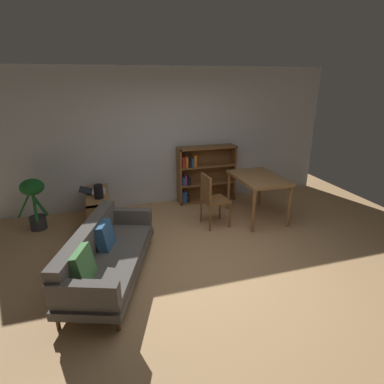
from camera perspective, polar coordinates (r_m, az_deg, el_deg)
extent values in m
plane|color=tan|center=(4.57, 3.90, -13.38)|extent=(8.16, 8.16, 0.00)
cube|color=silver|center=(6.51, -4.33, 9.67)|extent=(6.80, 0.10, 2.70)
cylinder|color=#56351E|center=(5.16, -7.64, -8.38)|extent=(0.04, 0.04, 0.15)
cylinder|color=#56351E|center=(3.68, -13.05, -22.06)|extent=(0.04, 0.04, 0.15)
cylinder|color=#56351E|center=(5.31, -14.54, -8.02)|extent=(0.04, 0.04, 0.15)
cylinder|color=#56351E|center=(3.89, -22.83, -20.65)|extent=(0.04, 0.04, 0.15)
cube|color=#56514C|center=(4.39, -14.09, -12.40)|extent=(1.40, 2.15, 0.10)
cube|color=#56514C|center=(4.34, -14.20, -11.29)|extent=(1.34, 2.06, 0.10)
cube|color=#56514C|center=(4.32, -18.20, -8.35)|extent=(0.82, 1.88, 0.36)
cube|color=#56514C|center=(5.06, -11.41, -4.23)|extent=(0.74, 0.38, 0.24)
cube|color=#56514C|center=(3.52, -18.87, -16.68)|extent=(0.74, 0.38, 0.24)
cube|color=#4C894C|center=(3.83, -18.96, -12.41)|extent=(0.31, 0.43, 0.41)
cube|color=#336093|center=(4.45, -15.36, -7.52)|extent=(0.30, 0.40, 0.37)
cube|color=olive|center=(6.40, -16.43, -1.18)|extent=(0.38, 0.04, 0.58)
cube|color=olive|center=(5.42, -16.15, -5.02)|extent=(0.38, 0.04, 0.58)
cube|color=olive|center=(5.92, -16.28, -3.15)|extent=(0.38, 1.05, 0.04)
cube|color=olive|center=(5.81, -16.55, -0.49)|extent=(0.38, 1.09, 0.04)
cube|color=olive|center=(6.01, -16.05, -5.31)|extent=(0.38, 1.05, 0.04)
cube|color=silver|center=(5.90, -16.29, 0.14)|extent=(0.26, 0.35, 0.02)
cube|color=black|center=(5.91, -18.46, 0.33)|extent=(0.24, 0.33, 0.07)
cylinder|color=black|center=(5.55, -16.36, 0.08)|extent=(0.15, 0.15, 0.24)
cylinder|color=slate|center=(5.53, -16.41, 0.54)|extent=(0.08, 0.08, 0.01)
cylinder|color=#333338|center=(6.18, -25.77, -4.94)|extent=(0.27, 0.27, 0.23)
cylinder|color=#1E6B28|center=(6.06, -25.41, -2.34)|extent=(0.21, 0.06, 0.37)
cylinder|color=#1E6B28|center=(6.17, -26.34, -1.80)|extent=(0.11, 0.27, 0.44)
cylinder|color=#1E6B28|center=(6.09, -27.65, -1.70)|extent=(0.33, 0.09, 0.55)
cylinder|color=#1E6B28|center=(5.94, -26.28, -2.10)|extent=(0.08, 0.26, 0.53)
ellipsoid|color=#1E6B28|center=(5.95, -26.71, 0.80)|extent=(0.39, 0.39, 0.27)
cylinder|color=olive|center=(6.32, 6.58, 0.14)|extent=(0.06, 0.06, 0.75)
cylinder|color=olive|center=(5.45, 10.92, -3.45)|extent=(0.06, 0.06, 0.75)
cylinder|color=olive|center=(6.62, 12.07, 0.72)|extent=(0.06, 0.06, 0.75)
cylinder|color=olive|center=(5.79, 16.99, -2.57)|extent=(0.06, 0.06, 0.75)
cube|color=olive|center=(5.90, 11.82, 2.49)|extent=(0.79, 1.15, 0.05)
cylinder|color=brown|center=(5.92, 4.99, -2.79)|extent=(0.04, 0.04, 0.45)
cylinder|color=brown|center=(5.61, 6.78, -4.20)|extent=(0.04, 0.04, 0.45)
cylinder|color=brown|center=(5.77, 1.63, -3.34)|extent=(0.04, 0.04, 0.45)
cylinder|color=brown|center=(5.45, 3.27, -4.84)|extent=(0.04, 0.04, 0.45)
cube|color=brown|center=(5.59, 4.23, -1.46)|extent=(0.45, 0.46, 0.04)
cube|color=brown|center=(5.43, 2.50, 0.69)|extent=(0.07, 0.38, 0.45)
cube|color=brown|center=(6.52, -2.31, 2.80)|extent=(0.04, 0.32, 1.17)
cube|color=brown|center=(6.90, 7.23, 3.62)|extent=(0.04, 0.32, 1.17)
cube|color=brown|center=(6.55, 2.67, 7.99)|extent=(1.22, 0.32, 0.04)
cube|color=brown|center=(6.87, 2.52, -1.29)|extent=(1.22, 0.32, 0.04)
cube|color=brown|center=(6.82, 2.20, 3.56)|extent=(1.18, 0.04, 1.17)
cube|color=brown|center=(6.75, 2.57, 1.71)|extent=(1.18, 0.31, 0.04)
cube|color=brown|center=(6.64, 2.62, 4.78)|extent=(1.18, 0.31, 0.04)
cube|color=#2D5199|center=(6.66, -1.73, -0.84)|extent=(0.04, 0.23, 0.21)
cube|color=#2D5199|center=(6.66, -1.29, -0.76)|extent=(0.04, 0.20, 0.23)
cube|color=black|center=(6.69, -0.83, -1.04)|extent=(0.06, 0.20, 0.15)
cube|color=#2D5199|center=(6.55, -1.71, 2.02)|extent=(0.05, 0.23, 0.15)
cube|color=#993884|center=(6.55, -1.27, 2.23)|extent=(0.04, 0.21, 0.20)
cube|color=black|center=(6.58, -0.77, 2.09)|extent=(0.07, 0.26, 0.14)
cube|color=red|center=(6.44, -1.69, 5.42)|extent=(0.06, 0.23, 0.21)
cube|color=orange|center=(6.45, -1.10, 5.45)|extent=(0.05, 0.20, 0.21)
cube|color=black|center=(6.48, -0.63, 5.27)|extent=(0.05, 0.25, 0.15)
cube|color=#2D5199|center=(6.49, -0.14, 5.40)|extent=(0.05, 0.23, 0.17)
cube|color=orange|center=(6.49, 0.40, 5.66)|extent=(0.06, 0.20, 0.23)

